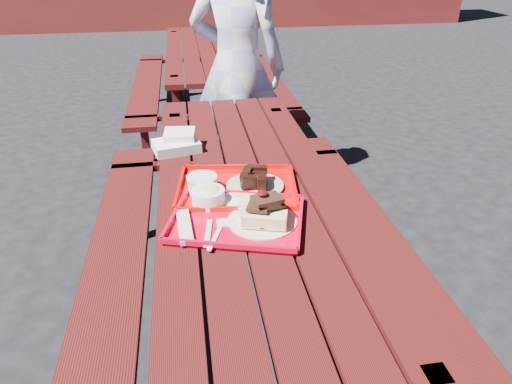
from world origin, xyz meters
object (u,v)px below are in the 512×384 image
picnic_table_far (207,69)px  far_tray (235,187)px  person (237,68)px  near_tray (238,211)px  picnic_table_near (250,228)px

picnic_table_far → far_tray: far_tray is taller
picnic_table_far → person: person is taller
far_tray → person: 1.47m
far_tray → picnic_table_far: bearing=88.7°
picnic_table_far → near_tray: 3.02m
far_tray → person: bearing=82.5°
picnic_table_far → person: bearing=-84.6°
picnic_table_far → person: size_ratio=1.35×
picnic_table_far → near_tray: near_tray is taller
picnic_table_far → far_tray: (-0.06, -2.81, 0.21)m
picnic_table_near → person: 1.48m
near_tray → far_tray: bearing=86.1°
near_tray → person: size_ratio=0.31×
picnic_table_near → near_tray: 0.32m
near_tray → far_tray: 0.20m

